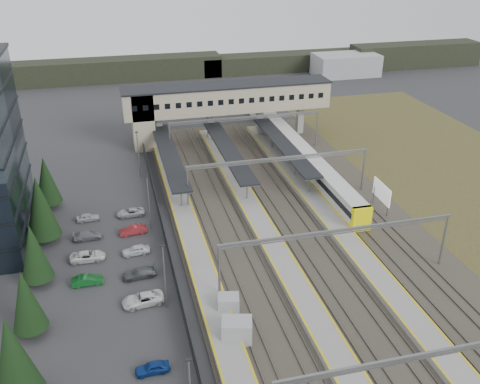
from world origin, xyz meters
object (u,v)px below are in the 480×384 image
object	(u,v)px
footbridge	(214,102)
train	(292,145)
relay_cabin_far	(229,304)
billboard	(382,193)
relay_cabin_near	(237,331)

from	to	relation	value
footbridge	train	world-z (taller)	footbridge
relay_cabin_far	train	xyz separation A→B (m)	(21.55, 41.28, 0.96)
relay_cabin_far	train	world-z (taller)	train
footbridge	billboard	world-z (taller)	footbridge
relay_cabin_near	train	size ratio (longest dim) A/B	0.06
relay_cabin_far	footbridge	size ratio (longest dim) A/B	0.07
relay_cabin_far	billboard	size ratio (longest dim) A/B	0.50
relay_cabin_far	billboard	xyz separation A→B (m)	(27.19, 17.55, 1.86)
relay_cabin_far	footbridge	distance (m)	53.77
relay_cabin_near	relay_cabin_far	distance (m)	4.62
relay_cabin_near	relay_cabin_far	size ratio (longest dim) A/B	1.33
relay_cabin_near	footbridge	size ratio (longest dim) A/B	0.09
footbridge	billboard	bearing A→B (deg)	-62.85
relay_cabin_far	billboard	bearing A→B (deg)	32.84
relay_cabin_far	footbridge	xyz separation A→B (m)	(9.25, 52.52, 6.87)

